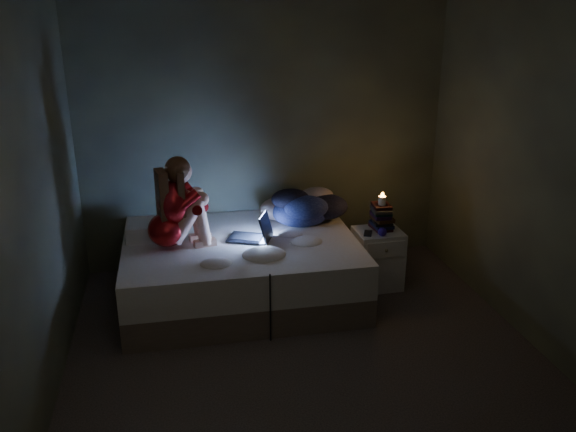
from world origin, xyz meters
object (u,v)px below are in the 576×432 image
object	(u,v)px
bed	(241,269)
laptop	(249,226)
candle	(382,198)
phone	(368,233)
woman	(165,204)
nightstand	(377,258)

from	to	relation	value
bed	laptop	size ratio (longest dim) A/B	5.53
candle	phone	distance (m)	0.35
candle	woman	bearing A→B (deg)	-177.81
bed	phone	distance (m)	1.20
candle	laptop	bearing A→B (deg)	-179.10
woman	laptop	xyz separation A→B (m)	(0.71, 0.06, -0.27)
woman	candle	world-z (taller)	woman
nightstand	candle	xyz separation A→B (m)	(0.03, 0.04, 0.58)
laptop	candle	bearing A→B (deg)	24.03
laptop	woman	bearing A→B (deg)	-152.42
candle	nightstand	bearing A→B (deg)	-129.12
laptop	nightstand	size ratio (longest dim) A/B	0.66
phone	nightstand	bearing A→B (deg)	46.39
bed	nightstand	xyz separation A→B (m)	(1.29, -0.02, -0.00)
laptop	candle	xyz separation A→B (m)	(1.24, 0.02, 0.17)
candle	phone	size ratio (longest dim) A/B	0.57
woman	nightstand	world-z (taller)	woman
woman	nightstand	xyz separation A→B (m)	(1.92, 0.04, -0.68)
nightstand	phone	bearing A→B (deg)	-158.83
phone	woman	bearing A→B (deg)	-156.76
woman	candle	distance (m)	1.96
woman	phone	xyz separation A→B (m)	(1.80, -0.01, -0.40)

